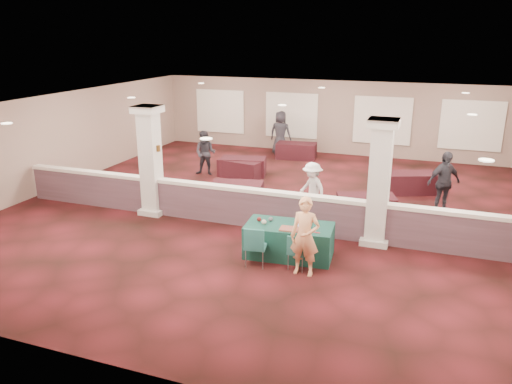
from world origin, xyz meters
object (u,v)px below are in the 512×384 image
(far_table_front_right, at_px, (366,206))
(attendee_b, at_px, (312,189))
(far_table_front_left, at_px, (241,169))
(attendee_a, at_px, (205,153))
(far_table_front_center, at_px, (237,192))
(near_table, at_px, (289,241))
(far_table_back_right, at_px, (410,183))
(far_table_back_left, at_px, (243,167))
(attendee_d, at_px, (281,133))
(conf_chair_main, at_px, (297,250))
(conf_chair_side, at_px, (255,244))
(attendee_c, at_px, (444,182))
(far_table_back_center, at_px, (296,151))
(woman, at_px, (305,237))

(far_table_front_right, height_order, attendee_b, attendee_b)
(far_table_front_left, bearing_deg, attendee_a, -174.40)
(far_table_front_left, bearing_deg, far_table_front_center, -70.27)
(near_table, relative_size, attendee_b, 1.30)
(attendee_a, bearing_deg, far_table_back_right, -3.98)
(far_table_back_right, bearing_deg, far_table_front_right, -109.67)
(far_table_front_right, height_order, far_table_back_left, far_table_back_left)
(far_table_front_right, relative_size, far_table_back_left, 0.98)
(near_table, xyz_separation_m, far_table_front_right, (1.35, 3.30, -0.06))
(far_table_front_left, xyz_separation_m, far_table_back_left, (0.00, 0.27, 0.01))
(attendee_b, distance_m, attendee_d, 7.68)
(conf_chair_main, bearing_deg, attendee_d, 116.93)
(conf_chair_side, relative_size, attendee_d, 0.50)
(far_table_front_left, xyz_separation_m, far_table_front_right, (5.00, -2.70, 0.01))
(far_table_front_right, relative_size, attendee_c, 0.88)
(far_table_back_right, relative_size, attendee_d, 0.88)
(far_table_front_left, height_order, attendee_c, attendee_c)
(far_table_front_center, bearing_deg, far_table_back_center, 88.15)
(far_table_back_left, bearing_deg, far_table_front_left, -90.00)
(conf_chair_side, xyz_separation_m, far_table_front_center, (-2.11, 4.13, -0.25))
(woman, relative_size, attendee_b, 1.13)
(far_table_back_center, relative_size, attendee_b, 1.05)
(far_table_front_center, distance_m, attendee_d, 6.76)
(woman, relative_size, far_table_back_left, 1.07)
(conf_chair_side, height_order, far_table_back_left, conf_chair_side)
(attendee_c, bearing_deg, conf_chair_side, -164.94)
(far_table_back_left, bearing_deg, conf_chair_main, -59.83)
(far_table_front_center, xyz_separation_m, far_table_back_center, (0.20, 6.20, 0.01))
(attendee_b, height_order, attendee_d, attendee_d)
(near_table, relative_size, far_table_back_right, 1.22)
(attendee_b, bearing_deg, far_table_front_center, -150.25)
(far_table_back_right, bearing_deg, far_table_front_left, -178.10)
(conf_chair_side, height_order, far_table_back_right, conf_chair_side)
(far_table_back_right, bearing_deg, near_table, -111.08)
(far_table_front_center, bearing_deg, attendee_c, 11.15)
(conf_chair_side, xyz_separation_m, far_table_front_left, (-3.08, 6.83, -0.25))
(woman, height_order, attendee_b, woman)
(woman, bearing_deg, attendee_a, 131.30)
(far_table_front_left, height_order, attendee_b, attendee_b)
(far_table_front_center, bearing_deg, far_table_front_right, -0.00)
(near_table, bearing_deg, woman, -58.42)
(far_table_front_left, bearing_deg, conf_chair_side, -65.70)
(far_table_back_left, xyz_separation_m, attendee_d, (0.30, 3.73, 0.62))
(conf_chair_side, bearing_deg, attendee_c, 44.79)
(far_table_front_right, height_order, attendee_a, attendee_a)
(far_table_back_left, distance_m, far_table_back_right, 6.04)
(near_table, bearing_deg, attendee_d, 103.63)
(far_table_front_left, distance_m, attendee_d, 4.06)
(attendee_a, height_order, attendee_b, attendee_a)
(conf_chair_main, xyz_separation_m, woman, (0.20, -0.13, 0.40))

